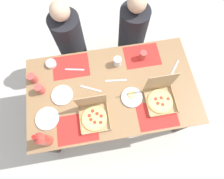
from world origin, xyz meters
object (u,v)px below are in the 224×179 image
Objects in this scene: pizza_box_edge_far at (160,97)px; condiment_bowl at (51,64)px; soda_bottle at (43,139)px; cup_spare at (40,89)px; plate_middle at (132,97)px; diner_right_seat at (131,38)px; plate_near_right at (47,118)px; diner_left_seat at (72,45)px; cup_red at (33,78)px; cup_clear_right at (143,55)px; cup_dark at (117,62)px; plate_far_left at (62,95)px; pizza_box_center at (94,114)px.

condiment_bowl is at bearing 151.60° from pizza_box_edge_far.
cup_spare is at bearing 94.58° from soda_bottle.
diner_right_seat is at bearing 76.82° from plate_middle.
plate_near_right is 0.18× the size of diner_left_seat.
plate_near_right is 0.28m from cup_spare.
cup_red is 0.68m from diner_left_seat.
cup_spare is at bearing -62.28° from cup_red.
cup_clear_right is (1.02, 0.19, -0.00)m from cup_spare.
cup_spare is at bearing -169.41° from cup_clear_right.
diner_left_seat is (-0.78, 0.88, -0.29)m from pizza_box_edge_far.
cup_dark is at bearing -174.45° from cup_clear_right.
cup_dark is 0.99× the size of condiment_bowl.
cup_clear_right is at bearing 25.46° from plate_near_right.
condiment_bowl is at bearing -158.67° from diner_right_seat.
diner_left_seat reaches higher than cup_clear_right.
soda_bottle is at bearing -161.32° from plate_middle.
plate_far_left is at bearing -162.14° from cup_clear_right.
cup_red is (-0.89, 0.33, 0.04)m from plate_middle.
cup_spare is 1.05× the size of cup_red.
soda_bottle is 1.19m from cup_clear_right.
condiment_bowl is at bearing 175.25° from cup_clear_right.
plate_near_right is at bearing -81.46° from cup_spare.
cup_red is at bearing -139.91° from condiment_bowl.
plate_middle is (0.79, 0.07, 0.00)m from plate_near_right.
pizza_box_edge_far is 0.91m from plate_far_left.
cup_clear_right is 0.08× the size of diner_left_seat.
plate_middle is 0.44m from cup_clear_right.
plate_near_right is 1.07× the size of plate_middle.
soda_bottle is 1.18m from diner_left_seat.
pizza_box_center is 0.76m from cup_clear_right.
diner_left_seat is (0.36, 0.50, -0.29)m from cup_red.
plate_far_left is 0.25m from plate_near_right.
plate_near_right is 0.18× the size of diner_right_seat.
plate_middle is at bearing -103.18° from diner_right_seat.
condiment_bowl reaches higher than plate_middle.
soda_bottle is at bearing -80.26° from cup_red.
pizza_box_edge_far is 3.06× the size of condiment_bowl.
soda_bottle is 0.28× the size of diner_right_seat.
diner_right_seat reaches higher than condiment_bowl.
diner_left_seat reaches higher than plate_middle.
plate_near_right is 2.13× the size of cup_clear_right.
soda_bottle is 3.22× the size of cup_red.
pizza_box_center is 0.39m from plate_middle.
cup_red is 0.23m from condiment_bowl.
cup_dark reaches higher than plate_middle.
soda_bottle is at bearing -168.45° from pizza_box_edge_far.
cup_spare is at bearing 166.14° from plate_middle.
diner_left_seat reaches higher than soda_bottle.
soda_bottle is (-0.42, -0.15, 0.09)m from pizza_box_center.
soda_bottle is at bearing -111.04° from plate_far_left.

